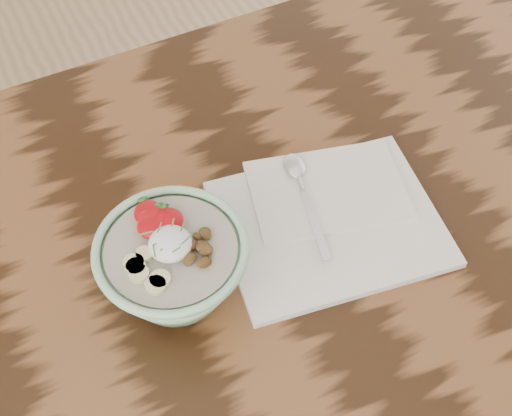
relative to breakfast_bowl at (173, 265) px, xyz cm
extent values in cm
cube|color=black|center=(-4.12, 0.80, -8.24)|extent=(160.00, 90.00, 4.00)
cylinder|color=#4C2D19|center=(67.88, 37.80, -45.74)|extent=(7.00, 7.00, 71.00)
cylinder|color=#A0D8AC|center=(0.00, -0.08, -5.66)|extent=(8.01, 8.01, 1.14)
torus|color=#A0D8AC|center=(0.00, -0.08, 3.67)|extent=(18.20, 18.20, 1.05)
cylinder|color=#BBB29B|center=(0.00, -0.08, 3.10)|extent=(15.44, 15.44, 0.95)
ellipsoid|color=white|center=(0.05, -0.05, 4.55)|extent=(5.05, 5.05, 2.78)
ellipsoid|color=#AC070E|center=(0.76, 3.66, 4.44)|extent=(3.12, 3.43, 1.72)
cone|color=#286623|center=(0.76, 5.07, 4.74)|extent=(1.40, 1.03, 1.52)
ellipsoid|color=#AC070E|center=(-0.57, 5.12, 4.52)|extent=(3.42, 3.76, 1.88)
cone|color=#286623|center=(-0.57, 6.66, 4.82)|extent=(1.40, 1.03, 1.52)
ellipsoid|color=#AC070E|center=(1.29, 3.11, 4.47)|extent=(3.24, 3.56, 1.78)
cone|color=#286623|center=(1.29, 4.57, 4.77)|extent=(1.40, 1.03, 1.52)
ellipsoid|color=#AC070E|center=(-1.03, 3.20, 4.46)|extent=(3.20, 3.52, 1.76)
cone|color=#286623|center=(-1.03, 4.64, 4.76)|extent=(1.40, 1.03, 1.52)
cylinder|color=beige|center=(-3.02, 0.31, 3.98)|extent=(1.98, 1.98, 0.70)
cylinder|color=beige|center=(-4.45, -0.87, 3.98)|extent=(2.28, 2.28, 0.70)
cylinder|color=beige|center=(-3.36, -4.09, 3.98)|extent=(2.38, 2.38, 0.70)
cylinder|color=beige|center=(-4.47, -1.90, 3.98)|extent=(2.33, 2.33, 0.70)
cylinder|color=beige|center=(-2.64, -3.62, 3.98)|extent=(2.40, 2.40, 0.70)
cylinder|color=beige|center=(-4.51, -0.34, 3.98)|extent=(2.44, 2.44, 0.70)
ellipsoid|color=brown|center=(2.61, -3.83, 4.20)|extent=(1.90, 1.46, 1.29)
ellipsoid|color=brown|center=(1.81, -0.99, 4.04)|extent=(1.71, 1.75, 1.02)
ellipsoid|color=brown|center=(1.17, -2.64, 4.13)|extent=(2.03, 2.05, 0.90)
ellipsoid|color=brown|center=(3.45, -2.39, 4.13)|extent=(2.22, 2.17, 1.22)
ellipsoid|color=brown|center=(3.31, -1.79, 4.17)|extent=(1.80, 1.66, 1.26)
ellipsoid|color=brown|center=(4.36, -0.45, 4.01)|extent=(1.63, 1.65, 0.61)
ellipsoid|color=brown|center=(1.85, -0.99, 4.00)|extent=(1.62, 1.60, 0.65)
ellipsoid|color=brown|center=(3.36, -0.07, 4.00)|extent=(1.36, 1.47, 0.87)
ellipsoid|color=brown|center=(2.32, -1.07, 4.09)|extent=(1.72, 1.79, 1.05)
ellipsoid|color=brown|center=(4.32, -0.10, 4.12)|extent=(2.09, 2.08, 1.10)
ellipsoid|color=brown|center=(1.41, -2.55, 4.17)|extent=(1.73, 1.30, 1.16)
cylinder|color=#4A8E3C|center=(0.23, -1.77, 5.58)|extent=(1.10, 0.38, 0.22)
cylinder|color=#4A8E3C|center=(-2.06, 1.84, 5.58)|extent=(1.72, 0.43, 0.24)
cylinder|color=#4A8E3C|center=(1.57, -1.10, 5.58)|extent=(1.63, 0.80, 0.24)
cylinder|color=#4A8E3C|center=(-1.50, -0.01, 5.58)|extent=(1.00, 0.41, 0.21)
cylinder|color=#4A8E3C|center=(-0.37, 1.86, 5.58)|extent=(1.12, 1.26, 0.23)
cylinder|color=#4A8E3C|center=(-0.97, -0.62, 5.58)|extent=(1.05, 1.17, 0.23)
cylinder|color=#4A8E3C|center=(-2.06, -0.80, 5.58)|extent=(0.55, 1.64, 0.24)
cylinder|color=#4A8E3C|center=(1.97, 0.75, 5.58)|extent=(1.05, 1.18, 0.23)
cylinder|color=#4A8E3C|center=(-0.74, -1.02, 5.58)|extent=(1.33, 0.30, 0.23)
cylinder|color=#4A8E3C|center=(1.28, 1.86, 5.58)|extent=(0.79, 1.00, 0.22)
cylinder|color=#4A8E3C|center=(0.91, -0.67, 5.58)|extent=(0.74, 0.93, 0.22)
cylinder|color=#4A8E3C|center=(0.44, 0.14, 5.58)|extent=(1.46, 1.16, 0.24)
cube|color=white|center=(22.13, 0.45, -5.69)|extent=(31.70, 27.04, 1.10)
cube|color=white|center=(24.34, 4.86, -4.80)|extent=(23.83, 19.05, 0.66)
cube|color=silver|center=(19.74, 0.32, -4.30)|extent=(3.64, 11.49, 0.35)
cylinder|color=silver|center=(21.36, 7.41, -4.12)|extent=(1.35, 3.09, 0.70)
ellipsoid|color=silver|center=(22.01, 10.22, -4.00)|extent=(4.02, 5.17, 0.95)
camera|label=1|loc=(-11.20, -45.05, 71.68)|focal=50.00mm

